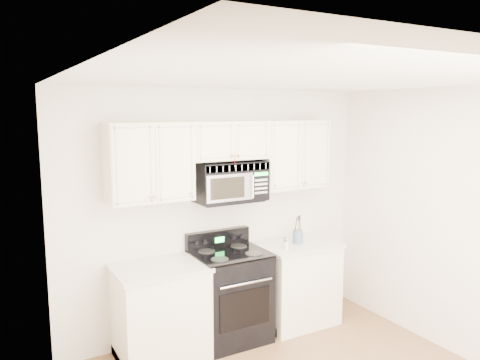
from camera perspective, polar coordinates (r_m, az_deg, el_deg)
room at (r=3.61m, az=10.26°, el=-9.01°), size 3.51×3.51×2.61m
base_cabinet_left at (r=4.74m, az=-9.68°, el=-15.96°), size 0.86×0.65×0.92m
base_cabinet_right at (r=5.43m, az=6.83°, el=-12.63°), size 0.86×0.65×0.92m
range at (r=5.00m, az=-1.27°, el=-13.78°), size 0.73×0.67×1.11m
upper_cabinets at (r=4.79m, az=-1.67°, el=3.16°), size 2.44×0.37×0.75m
microwave at (r=4.82m, az=-1.18°, el=-0.16°), size 0.73×0.42×0.41m
utensil_crock at (r=5.26m, az=7.06°, el=-6.81°), size 0.12×0.12×0.31m
shaker_salt at (r=5.01m, az=5.66°, el=-7.82°), size 0.05×0.05×0.11m
shaker_pepper at (r=5.11m, az=5.56°, el=-7.50°), size 0.04×0.04×0.11m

